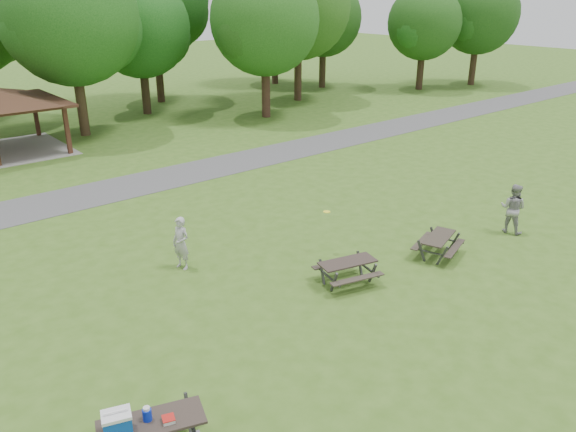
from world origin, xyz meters
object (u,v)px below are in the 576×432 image
at_px(picnic_table_middle, 347,267).
at_px(frisbee_thrower, 181,243).
at_px(picnic_table_near, 141,427).
at_px(frisbee_catcher, 513,208).

xyz_separation_m(picnic_table_middle, frisbee_thrower, (-3.39, 4.18, 0.31)).
xyz_separation_m(picnic_table_near, frisbee_catcher, (15.59, 1.34, 0.14)).
distance_m(picnic_table_middle, frisbee_thrower, 5.39).
relative_size(picnic_table_near, frisbee_catcher, 1.28).
height_order(picnic_table_near, frisbee_thrower, frisbee_thrower).
relative_size(picnic_table_middle, frisbee_thrower, 1.18).
relative_size(frisbee_thrower, frisbee_catcher, 0.94).
relative_size(picnic_table_middle, frisbee_catcher, 1.10).
distance_m(picnic_table_middle, frisbee_catcher, 7.62).
distance_m(frisbee_thrower, frisbee_catcher, 12.14).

